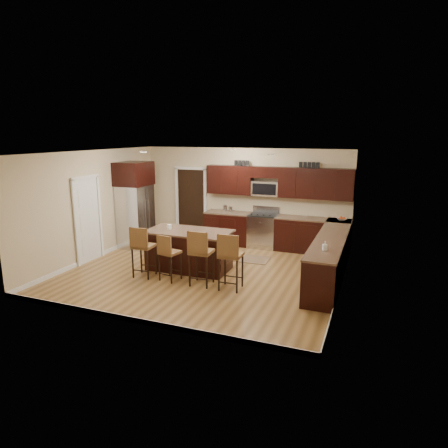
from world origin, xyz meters
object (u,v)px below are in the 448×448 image
at_px(island, 189,251).
at_px(stool_extra, 230,255).
at_px(range, 263,230).
at_px(stool_right, 200,252).
at_px(stool_left, 142,246).
at_px(refrigerator, 135,204).
at_px(stool_mid, 168,252).

bearing_deg(island, stool_extra, -33.29).
bearing_deg(range, stool_extra, -85.92).
height_order(island, stool_extra, stool_extra).
bearing_deg(stool_right, stool_left, 178.04).
bearing_deg(refrigerator, stool_mid, -43.49).
relative_size(stool_mid, stool_right, 0.86).
distance_m(stool_right, stool_extra, 0.65).
distance_m(stool_left, refrigerator, 2.57).
relative_size(refrigerator, stool_extra, 1.99).
relative_size(stool_left, refrigerator, 0.48).
height_order(stool_mid, stool_right, stool_right).
relative_size(range, stool_mid, 1.09).
height_order(refrigerator, stool_extra, refrigerator).
distance_m(stool_left, stool_right, 1.39).
relative_size(stool_mid, stool_extra, 0.86).
xyz_separation_m(stool_right, refrigerator, (-2.88, 2.03, 0.47)).
bearing_deg(refrigerator, stool_left, -53.56).
bearing_deg(island, range, 65.06).
distance_m(stool_left, stool_extra, 2.04).
distance_m(range, stool_right, 3.30).
xyz_separation_m(range, stool_left, (-1.81, -3.26, 0.24)).
bearing_deg(stool_right, stool_extra, -1.85).
relative_size(range, stool_extra, 0.94).
bearing_deg(stool_mid, refrigerator, 147.96).
xyz_separation_m(range, island, (-1.09, -2.41, -0.04)).
height_order(stool_left, refrigerator, refrigerator).
relative_size(island, stool_right, 1.65).
distance_m(range, stool_left, 3.73).
distance_m(stool_right, refrigerator, 3.56).
xyz_separation_m(stool_mid, stool_extra, (1.41, -0.01, 0.10)).
height_order(stool_mid, stool_extra, stool_extra).
bearing_deg(stool_right, range, 80.86).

